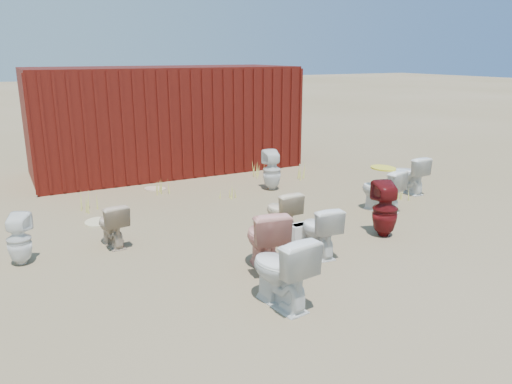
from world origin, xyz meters
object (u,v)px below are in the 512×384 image
toilet_back_beige_right (282,212)px  toilet_back_yellowlid (382,190)px  toilet_front_a (281,270)px  toilet_front_pink (265,239)px  toilet_front_c (319,230)px  toilet_front_maroon (385,209)px  toilet_front_e (409,174)px  toilet_back_a (19,240)px  shipping_container (165,119)px  toilet_back_e (272,170)px  toilet_back_beige_left (112,224)px  loose_tank (305,235)px

toilet_back_beige_right → toilet_back_yellowlid: toilet_back_yellowlid is taller
toilet_back_beige_right → toilet_back_yellowlid: 2.13m
toilet_front_a → toilet_front_pink: size_ratio=1.01×
toilet_front_c → toilet_back_yellowlid: toilet_back_yellowlid is taller
toilet_front_maroon → toilet_front_c: bearing=24.5°
toilet_front_e → toilet_back_a: 7.08m
shipping_container → toilet_front_e: bearing=-50.1°
toilet_front_a → toilet_back_e: toilet_front_a is taller
toilet_front_a → toilet_front_maroon: 2.75m
toilet_front_maroon → toilet_back_yellowlid: size_ratio=1.10×
toilet_front_a → shipping_container: bearing=-106.0°
toilet_front_a → toilet_front_c: 1.56m
shipping_container → toilet_back_a: shipping_container is taller
toilet_front_e → toilet_back_a: (-7.08, -0.25, -0.03)m
toilet_front_maroon → toilet_front_e: bearing=-123.7°
toilet_front_e → toilet_back_yellowlid: toilet_back_yellowlid is taller
shipping_container → toilet_front_c: shipping_container is taller
toilet_front_c → toilet_back_yellowlid: size_ratio=0.93×
toilet_front_pink → toilet_front_c: bearing=-162.8°
toilet_back_beige_right → toilet_front_c: bearing=90.2°
toilet_back_yellowlid → toilet_back_e: (-0.99, 2.16, 0.02)m
toilet_front_maroon → toilet_back_beige_right: bearing=-13.6°
toilet_front_a → toilet_back_yellowlid: 3.92m
toilet_back_a → toilet_back_beige_right: size_ratio=1.00×
toilet_back_beige_left → toilet_back_beige_right: bearing=157.5°
toilet_front_pink → toilet_back_beige_right: bearing=-117.9°
toilet_front_a → toilet_front_e: (4.62, 2.80, -0.04)m
toilet_front_pink → toilet_front_e: (4.31, 1.89, -0.04)m
toilet_back_beige_left → toilet_back_yellowlid: 4.58m
toilet_front_a → toilet_back_yellowlid: toilet_front_a is taller
toilet_back_yellowlid → toilet_front_c: bearing=12.1°
toilet_front_maroon → loose_tank: 1.33m
toilet_front_pink → toilet_front_c: 0.90m
toilet_front_pink → toilet_front_maroon: (2.19, 0.23, 0.01)m
toilet_back_beige_left → toilet_front_pink: bearing=125.2°
toilet_back_beige_right → toilet_back_yellowlid: bearing=-176.9°
loose_tank → shipping_container: bearing=88.6°
shipping_container → toilet_front_pink: size_ratio=7.25×
toilet_front_c → toilet_front_maroon: toilet_front_maroon is taller
toilet_front_e → toilet_back_beige_left: size_ratio=1.16×
toilet_front_maroon → toilet_front_pink: bearing=24.2°
shipping_container → toilet_back_beige_right: (0.16, -5.15, -0.85)m
toilet_front_a → toilet_back_yellowlid: (3.30, 2.12, -0.03)m
toilet_front_c → toilet_front_e: size_ratio=0.95×
toilet_front_maroon → toilet_back_a: (-4.96, 1.41, -0.08)m
toilet_front_e → toilet_back_beige_right: (-3.44, -0.84, -0.03)m
toilet_back_a → toilet_back_e: size_ratio=0.84×
toilet_front_c → toilet_back_e: toilet_back_e is taller
toilet_front_c → toilet_back_yellowlid: 2.38m
toilet_front_e → toilet_front_maroon: bearing=36.8°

